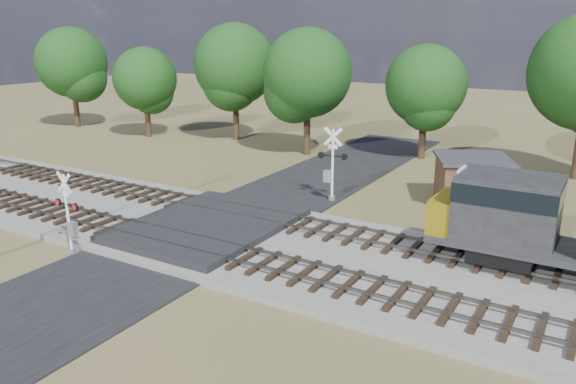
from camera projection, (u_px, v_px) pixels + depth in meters
The scene contains 10 objects.
ground at pixel (202, 236), 28.26m from camera, with size 160.00×160.00×0.00m, color brown.
ballast_bed at pixel (395, 272), 23.75m from camera, with size 140.00×10.00×0.30m, color gray.
road at pixel (202, 235), 28.25m from camera, with size 7.00×60.00×0.08m, color black.
crossing_panel at pixel (208, 227), 28.59m from camera, with size 7.00×9.00×0.62m, color #262628.
track_near at pixel (229, 254), 24.97m from camera, with size 140.00×2.60×0.33m.
track_far at pixel (286, 222), 29.10m from camera, with size 140.00×2.60×0.33m.
crossing_signal_near at pixel (70, 221), 25.46m from camera, with size 1.59×0.34×3.94m.
crossing_signal_far at pixel (331, 171), 33.44m from camera, with size 1.82×0.45×4.54m.
equipment_shed at pixel (472, 180), 33.20m from camera, with size 5.47×5.47×2.81m.
treeline at pixel (447, 78), 40.53m from camera, with size 81.26×10.60×11.21m.
Camera 1 is at (17.20, -20.61, 10.09)m, focal length 35.00 mm.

